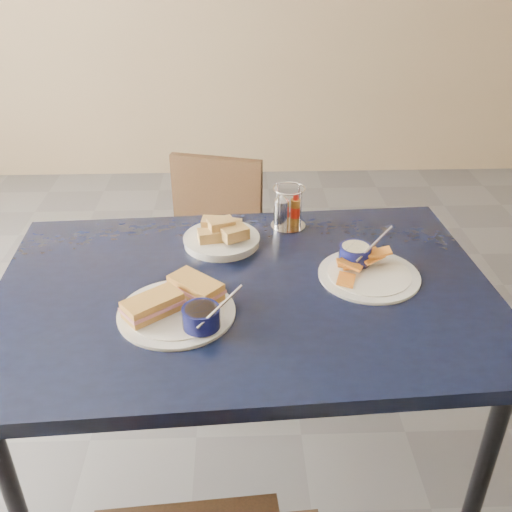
{
  "coord_description": "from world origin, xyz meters",
  "views": [
    {
      "loc": [
        -0.21,
        -1.43,
        1.58
      ],
      "look_at": [
        -0.17,
        -0.13,
        0.82
      ],
      "focal_mm": 40.0,
      "sensor_mm": 36.0,
      "label": 1
    }
  ],
  "objects_px": {
    "chair_far": "(207,243)",
    "sandwich_plate": "(180,306)",
    "dining_table": "(245,305)",
    "plantain_plate": "(363,267)",
    "bread_basket": "(222,236)",
    "condiment_caddy": "(287,210)"
  },
  "relations": [
    {
      "from": "chair_far",
      "to": "condiment_caddy",
      "type": "height_order",
      "value": "condiment_caddy"
    },
    {
      "from": "chair_far",
      "to": "bread_basket",
      "type": "bearing_deg",
      "value": -81.85
    },
    {
      "from": "dining_table",
      "to": "condiment_caddy",
      "type": "bearing_deg",
      "value": 68.11
    },
    {
      "from": "dining_table",
      "to": "sandwich_plate",
      "type": "relative_size",
      "value": 4.38
    },
    {
      "from": "bread_basket",
      "to": "condiment_caddy",
      "type": "height_order",
      "value": "condiment_caddy"
    },
    {
      "from": "sandwich_plate",
      "to": "dining_table",
      "type": "bearing_deg",
      "value": 35.54
    },
    {
      "from": "dining_table",
      "to": "condiment_caddy",
      "type": "relative_size",
      "value": 9.99
    },
    {
      "from": "plantain_plate",
      "to": "bread_basket",
      "type": "height_order",
      "value": "plantain_plate"
    },
    {
      "from": "sandwich_plate",
      "to": "condiment_caddy",
      "type": "xyz_separation_m",
      "value": [
        0.3,
        0.46,
        0.03
      ]
    },
    {
      "from": "plantain_plate",
      "to": "bread_basket",
      "type": "relative_size",
      "value": 1.23
    },
    {
      "from": "chair_far",
      "to": "bread_basket",
      "type": "xyz_separation_m",
      "value": [
        0.08,
        -0.54,
        0.32
      ]
    },
    {
      "from": "plantain_plate",
      "to": "bread_basket",
      "type": "xyz_separation_m",
      "value": [
        -0.39,
        0.18,
        0.01
      ]
    },
    {
      "from": "bread_basket",
      "to": "condiment_caddy",
      "type": "distance_m",
      "value": 0.23
    },
    {
      "from": "sandwich_plate",
      "to": "plantain_plate",
      "type": "relative_size",
      "value": 1.12
    },
    {
      "from": "sandwich_plate",
      "to": "plantain_plate",
      "type": "bearing_deg",
      "value": 19.87
    },
    {
      "from": "condiment_caddy",
      "to": "plantain_plate",
      "type": "bearing_deg",
      "value": -56.31
    },
    {
      "from": "chair_far",
      "to": "sandwich_plate",
      "type": "bearing_deg",
      "value": -91.14
    },
    {
      "from": "sandwich_plate",
      "to": "condiment_caddy",
      "type": "distance_m",
      "value": 0.55
    },
    {
      "from": "dining_table",
      "to": "chair_far",
      "type": "bearing_deg",
      "value": 100.41
    },
    {
      "from": "bread_basket",
      "to": "chair_far",
      "type": "bearing_deg",
      "value": 98.15
    },
    {
      "from": "dining_table",
      "to": "plantain_plate",
      "type": "bearing_deg",
      "value": 10.59
    },
    {
      "from": "condiment_caddy",
      "to": "sandwich_plate",
      "type": "bearing_deg",
      "value": -123.12
    }
  ]
}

